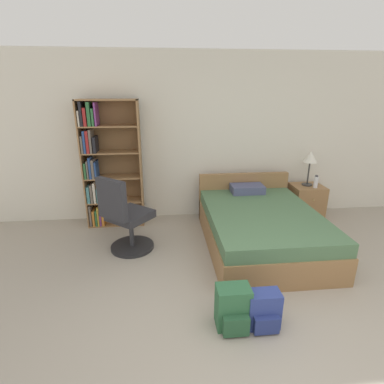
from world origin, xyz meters
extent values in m
cube|color=silver|center=(0.00, 3.23, 1.30)|extent=(9.00, 0.06, 2.60)
cube|color=olive|center=(-2.02, 2.97, 0.96)|extent=(0.02, 0.32, 1.91)
cube|color=olive|center=(-1.18, 2.97, 0.96)|extent=(0.02, 0.32, 1.91)
cube|color=brown|center=(-1.60, 3.12, 0.96)|extent=(0.86, 0.01, 1.91)
cube|color=olive|center=(-1.60, 2.97, 0.01)|extent=(0.82, 0.30, 0.02)
cube|color=#665B51|center=(-1.99, 2.91, 0.19)|extent=(0.03, 0.19, 0.33)
cube|color=orange|center=(-1.94, 2.92, 0.14)|extent=(0.03, 0.21, 0.25)
cube|color=#2D6638|center=(-1.90, 2.93, 0.14)|extent=(0.03, 0.23, 0.25)
cube|color=gold|center=(-1.87, 2.91, 0.17)|extent=(0.03, 0.19, 0.30)
cube|color=#7A387F|center=(-1.84, 2.92, 0.13)|extent=(0.03, 0.20, 0.22)
cube|color=orange|center=(-1.80, 2.91, 0.13)|extent=(0.04, 0.18, 0.23)
cube|color=olive|center=(-1.60, 2.97, 0.39)|extent=(0.82, 0.30, 0.02)
cube|color=teal|center=(-1.98, 2.92, 0.53)|extent=(0.04, 0.20, 0.26)
cube|color=#665B51|center=(-1.93, 2.92, 0.54)|extent=(0.04, 0.21, 0.28)
cube|color=beige|center=(-1.89, 2.92, 0.56)|extent=(0.03, 0.22, 0.31)
cube|color=teal|center=(-1.85, 2.94, 0.51)|extent=(0.02, 0.25, 0.22)
cube|color=orange|center=(-1.81, 2.91, 0.55)|extent=(0.03, 0.19, 0.30)
cube|color=orange|center=(-1.77, 2.91, 0.55)|extent=(0.03, 0.20, 0.29)
cube|color=olive|center=(-1.60, 2.97, 0.77)|extent=(0.82, 0.30, 0.02)
cube|color=#2D6638|center=(-1.98, 2.93, 0.90)|extent=(0.03, 0.24, 0.23)
cube|color=#665B51|center=(-1.95, 2.92, 0.92)|extent=(0.02, 0.21, 0.27)
cube|color=navy|center=(-1.91, 2.92, 0.94)|extent=(0.03, 0.22, 0.31)
cube|color=#665B51|center=(-1.87, 2.93, 0.92)|extent=(0.04, 0.23, 0.28)
cube|color=navy|center=(-1.84, 2.94, 0.91)|extent=(0.02, 0.25, 0.25)
cube|color=olive|center=(-1.60, 2.97, 1.16)|extent=(0.82, 0.30, 0.02)
cube|color=#665B51|center=(-1.99, 2.92, 1.29)|extent=(0.03, 0.21, 0.25)
cube|color=navy|center=(-1.95, 2.91, 1.33)|extent=(0.03, 0.19, 0.32)
cube|color=maroon|center=(-1.91, 2.93, 1.33)|extent=(0.04, 0.23, 0.32)
cube|color=#665B51|center=(-1.86, 2.94, 1.33)|extent=(0.03, 0.24, 0.33)
cube|color=black|center=(-1.82, 2.94, 1.28)|extent=(0.04, 0.25, 0.23)
cube|color=olive|center=(-1.60, 2.97, 1.54)|extent=(0.82, 0.30, 0.02)
cube|color=beige|center=(-1.99, 2.92, 1.66)|extent=(0.02, 0.20, 0.21)
cube|color=black|center=(-1.95, 2.94, 1.72)|extent=(0.04, 0.24, 0.33)
cube|color=maroon|center=(-1.90, 2.93, 1.67)|extent=(0.04, 0.23, 0.25)
cube|color=#2D6638|center=(-1.85, 2.91, 1.71)|extent=(0.04, 0.19, 0.33)
cube|color=#2D6638|center=(-1.80, 2.93, 1.67)|extent=(0.03, 0.23, 0.24)
cube|color=#7A387F|center=(-1.76, 2.94, 1.71)|extent=(0.02, 0.25, 0.32)
cube|color=olive|center=(-1.60, 2.97, 1.90)|extent=(0.86, 0.32, 0.02)
cube|color=olive|center=(0.45, 2.02, 0.17)|extent=(1.44, 2.00, 0.35)
cube|color=#4C704C|center=(0.45, 2.02, 0.43)|extent=(1.42, 1.96, 0.17)
cube|color=olive|center=(0.45, 2.98, 0.38)|extent=(1.44, 0.08, 0.77)
cube|color=#4C5175|center=(0.45, 2.77, 0.58)|extent=(0.50, 0.30, 0.12)
cylinder|color=#232326|center=(-1.30, 2.14, 0.02)|extent=(0.58, 0.58, 0.04)
cylinder|color=#333338|center=(-1.30, 2.14, 0.24)|extent=(0.06, 0.06, 0.39)
cube|color=#2D2D33|center=(-1.30, 2.14, 0.48)|extent=(0.68, 0.68, 0.10)
cube|color=#2D2D33|center=(-1.48, 1.92, 0.79)|extent=(0.39, 0.34, 0.51)
cube|color=olive|center=(1.50, 2.91, 0.27)|extent=(0.50, 0.44, 0.55)
sphere|color=tan|center=(1.50, 2.67, 0.38)|extent=(0.02, 0.02, 0.02)
cylinder|color=#333333|center=(1.50, 2.94, 0.56)|extent=(0.17, 0.17, 0.02)
cylinder|color=#333333|center=(1.50, 2.94, 0.75)|extent=(0.02, 0.02, 0.37)
cone|color=silver|center=(1.50, 2.94, 1.02)|extent=(0.22, 0.22, 0.17)
cylinder|color=silver|center=(1.57, 2.79, 0.64)|extent=(0.07, 0.07, 0.18)
cylinder|color=#2D2D33|center=(1.57, 2.79, 0.74)|extent=(0.04, 0.04, 0.02)
cube|color=navy|center=(0.00, 0.59, 0.18)|extent=(0.29, 0.17, 0.35)
cube|color=navy|center=(0.00, 0.48, 0.10)|extent=(0.22, 0.06, 0.16)
cube|color=#2D603D|center=(-0.27, 0.62, 0.20)|extent=(0.30, 0.20, 0.40)
cube|color=#275234|center=(-0.27, 0.49, 0.11)|extent=(0.23, 0.07, 0.18)
camera|label=1|loc=(-0.86, -1.53, 2.05)|focal=28.00mm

